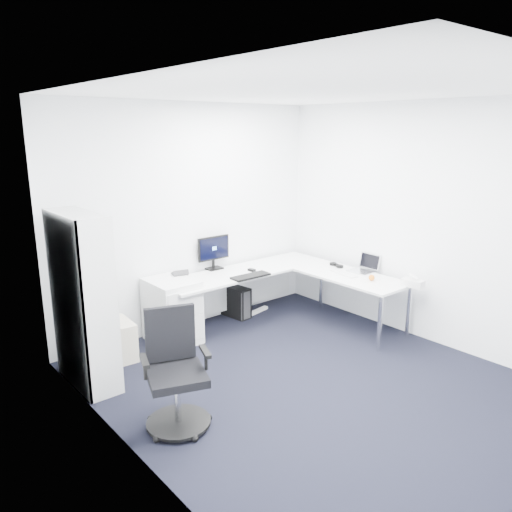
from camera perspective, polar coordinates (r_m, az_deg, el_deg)
ground at (r=4.99m, az=6.65°, el=-14.40°), size 4.20×4.20×0.00m
ceiling at (r=4.39m, az=7.72°, el=18.27°), size 4.20×4.20×0.00m
wall_back at (r=6.09m, az=-7.47°, el=4.39°), size 3.60×0.02×2.70m
wall_left at (r=3.45m, az=-13.78°, el=-3.64°), size 0.02×4.20×2.70m
wall_right at (r=5.92m, az=19.15°, el=3.43°), size 0.02×4.20×2.70m
l_desk at (r=6.12m, az=0.77°, el=-5.28°), size 2.29×1.28×0.67m
drawer_pedestal at (r=5.82m, az=-9.55°, el=-6.18°), size 0.48×0.60×0.74m
bookshelf at (r=4.95m, az=-19.15°, el=-4.83°), size 0.32×0.83×1.67m
task_chair at (r=4.16m, az=-9.07°, el=-13.04°), size 0.70×0.70×0.98m
black_pc_tower at (r=6.54m, az=-2.34°, el=-5.22°), size 0.23×0.43×0.40m
beige_pc_tower at (r=5.59m, az=-15.08°, el=-9.17°), size 0.23×0.45×0.42m
power_strip at (r=6.74m, az=0.29°, el=-6.25°), size 0.34×0.12×0.04m
monitor at (r=6.27m, az=-4.82°, el=0.41°), size 0.45×0.15×0.44m
black_keyboard at (r=5.97m, az=-0.62°, el=-2.31°), size 0.50×0.19×0.02m
mouse at (r=6.21m, az=-0.50°, el=-1.61°), size 0.07×0.10×0.03m
desk_phone at (r=5.91m, az=-8.69°, el=-2.13°), size 0.21×0.21×0.12m
laptop at (r=6.27m, az=11.88°, el=-0.88°), size 0.31×0.30×0.21m
white_keyboard at (r=6.18m, az=10.04°, el=-2.00°), size 0.16×0.39×0.01m
headphones at (r=6.51m, az=9.18°, el=-0.94°), size 0.17×0.23×0.06m
orange_fruit at (r=5.98m, az=13.08°, el=-2.43°), size 0.07×0.07×0.07m
tissue_box at (r=5.87m, az=17.49°, el=-2.97°), size 0.15×0.25×0.08m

